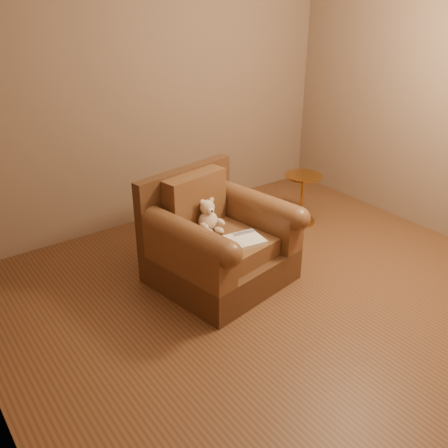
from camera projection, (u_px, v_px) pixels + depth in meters
floor at (289, 307)px, 3.72m from camera, size 4.00×4.00×0.00m
room at (306, 70)px, 2.96m from camera, size 4.02×4.02×2.71m
armchair at (217, 242)px, 3.94m from camera, size 1.09×1.05×0.86m
teddy_bear at (209, 219)px, 3.91m from camera, size 0.20×0.22×0.27m
guidebook at (238, 242)px, 3.75m from camera, size 0.42×0.29×0.03m
side_table at (302, 197)px, 4.91m from camera, size 0.36×0.36×0.50m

